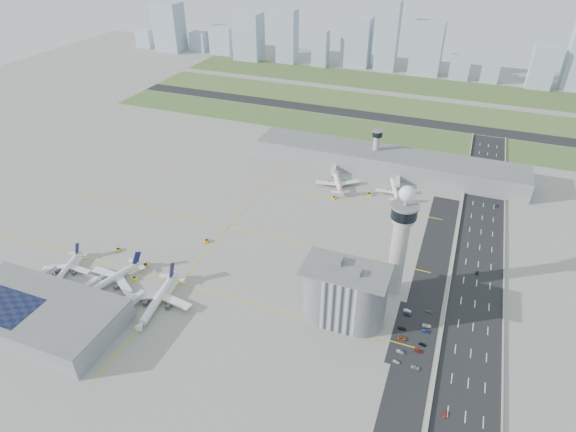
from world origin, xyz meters
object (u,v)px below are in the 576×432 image
(tug_2, at_px, (146,265))
(car_hw_1, at_px, (477,273))
(car_hw_2, at_px, (496,206))
(tug_4, at_px, (334,197))
(car_lot_5, at_px, (407,311))
(car_lot_3, at_px, (402,329))
(car_hw_4, at_px, (477,166))
(tug_5, at_px, (369,194))
(car_lot_11, at_px, (429,311))
(car_lot_1, at_px, (400,352))
(car_lot_0, at_px, (396,362))
(tug_1, at_px, (134,278))
(admin_building, at_px, (344,294))
(jet_bridge_near_2, at_px, (124,310))
(jet_bridge_near_1, at_px, (77,296))
(car_lot_4, at_px, (408,315))
(jet_bridge_far_0, at_px, (334,168))
(car_lot_10, at_px, (427,326))
(car_hw_0, at_px, (445,414))
(tug_3, at_px, (207,241))
(control_tower, at_px, (400,237))
(jet_bridge_far_1, at_px, (397,179))
(car_lot_6, at_px, (415,368))
(tug_0, at_px, (118,250))
(car_lot_9, at_px, (426,331))
(car_lot_7, at_px, (419,351))
(jet_bridge_near_0, at_px, (34,282))
(car_lot_8, at_px, (422,344))
(airplane_far_a, at_px, (338,178))
(airplane_near_a, at_px, (65,266))
(car_lot_2, at_px, (402,338))
(airplane_near_c, at_px, (157,296))

(tug_2, bearing_deg, car_hw_1, -118.43)
(car_hw_2, bearing_deg, tug_4, -166.92)
(car_lot_5, distance_m, car_hw_1, 55.61)
(car_lot_3, bearing_deg, car_hw_4, -9.33)
(tug_5, height_order, car_lot_11, tug_5)
(car_lot_1, bearing_deg, car_lot_0, 178.68)
(tug_4, relative_size, car_hw_1, 0.89)
(tug_1, relative_size, car_lot_5, 0.78)
(car_lot_1, xyz_separation_m, car_hw_2, (39.20, 156.48, -0.04))
(admin_building, height_order, car_hw_4, admin_building)
(jet_bridge_near_2, relative_size, tug_1, 4.52)
(jet_bridge_near_1, distance_m, car_hw_1, 221.27)
(car_lot_3, xyz_separation_m, car_lot_4, (0.92, 10.68, 0.07))
(jet_bridge_far_0, xyz_separation_m, car_lot_11, (91.17, -134.99, -2.29))
(car_hw_2, relative_size, car_hw_4, 1.24)
(car_lot_10, xyz_separation_m, car_hw_0, (13.64, -48.19, -0.03))
(car_lot_11, bearing_deg, car_lot_4, 121.15)
(tug_3, relative_size, tug_4, 1.09)
(control_tower, distance_m, jet_bridge_far_1, 129.66)
(car_lot_6, relative_size, car_lot_11, 1.09)
(tug_0, bearing_deg, jet_bridge_far_1, 59.48)
(jet_bridge_near_2, distance_m, tug_2, 39.07)
(tug_4, xyz_separation_m, car_lot_9, (79.27, -108.51, -0.23))
(jet_bridge_near_1, height_order, tug_1, jet_bridge_near_1)
(car_hw_4, bearing_deg, car_lot_9, -95.78)
(car_lot_6, height_order, car_lot_10, car_lot_10)
(tug_0, height_order, car_lot_7, tug_0)
(car_lot_4, bearing_deg, tug_3, 78.64)
(admin_building, distance_m, car_lot_4, 36.63)
(jet_bridge_near_0, relative_size, car_lot_8, 4.20)
(jet_bridge_near_0, bearing_deg, car_lot_0, -74.50)
(airplane_far_a, distance_m, jet_bridge_far_1, 46.50)
(tug_5, xyz_separation_m, car_lot_1, (47.26, -139.78, -0.43))
(airplane_near_a, distance_m, car_lot_8, 198.84)
(tug_2, relative_size, car_lot_2, 0.79)
(airplane_near_a, relative_size, car_lot_6, 8.14)
(airplane_near_c, distance_m, jet_bridge_near_1, 43.93)
(jet_bridge_far_1, relative_size, tug_2, 3.85)
(airplane_near_a, xyz_separation_m, car_lot_3, (187.21, 25.23, -4.20))
(control_tower, bearing_deg, jet_bridge_near_0, -159.55)
(jet_bridge_near_1, relative_size, tug_2, 3.85)
(car_hw_0, relative_size, car_hw_2, 0.84)
(control_tower, relative_size, car_lot_9, 16.78)
(admin_building, xyz_separation_m, car_lot_2, (31.19, -4.70, -14.66))
(airplane_far_a, height_order, car_lot_2, airplane_far_a)
(airplane_near_c, distance_m, car_lot_5, 130.51)
(car_lot_8, bearing_deg, airplane_far_a, 39.53)
(car_lot_2, distance_m, car_lot_5, 19.93)
(car_lot_9, xyz_separation_m, car_hw_4, (14.26, 199.42, -0.07))
(jet_bridge_far_1, bearing_deg, car_hw_0, 5.78)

